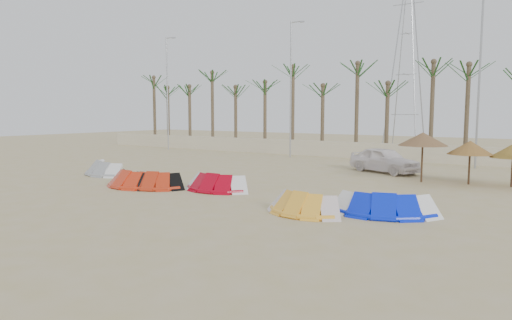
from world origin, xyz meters
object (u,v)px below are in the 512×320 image
Objects in this scene: kite_red_left at (135,178)px; kite_red_mid at (158,180)px; kite_orange at (306,202)px; parasol_mid at (470,148)px; parasol_left at (423,139)px; kite_red_right at (219,181)px; kite_grey at (108,167)px; car at (384,160)px; kite_blue at (387,203)px.

kite_red_mid is at bearing 10.09° from kite_red_left.
parasol_mid is at bearing 70.72° from kite_orange.
kite_red_left and kite_red_mid have the same top height.
kite_red_left is 1.54× the size of parasol_mid.
parasol_left is at bearing 39.40° from kite_red_left.
kite_red_left is 1.02× the size of kite_red_right.
kite_grey is 1.29× the size of kite_orange.
kite_grey is 1.52× the size of parasol_left.
parasol_left is (1.54, 10.14, 1.87)m from kite_orange.
kite_grey and kite_red_left have the same top height.
kite_orange is 1.18× the size of parasol_left.
kite_red_left is 0.76× the size of car.
kite_orange is 2.93m from kite_blue.
kite_red_mid is 11.06m from kite_blue.
car is (-5.13, 2.22, -1.11)m from parasol_mid.
kite_blue is at bearing -4.24° from kite_red_right.
kite_red_mid is (6.27, -1.99, -0.01)m from kite_grey.
kite_red_right is 0.86× the size of kite_blue.
kite_blue is 8.83m from parasol_left.
kite_grey is 1.02× the size of kite_blue.
kite_red_mid and kite_blue have the same top height.
kite_red_mid and kite_red_right have the same top height.
kite_red_mid is 1.06× the size of kite_orange.
kite_red_right is 0.74× the size of car.
kite_red_left is at bearing -176.13° from kite_blue.
car is (13.45, 9.97, 0.35)m from kite_grey.
kite_grey is 9.12m from kite_red_right.
car is at bearing 59.02° from kite_red_mid.
kite_red_left is at bearing -169.91° from kite_red_mid.
parasol_mid is (9.49, 8.53, 1.47)m from kite_red_right.
kite_orange is 1.38× the size of parasol_mid.
kite_orange is 0.79× the size of kite_blue.
car is (-3.87, 11.36, 0.35)m from kite_blue.
kite_blue is at bearing 3.10° from kite_red_mid.
kite_red_right and kite_blue have the same top height.
car is (-1.39, 12.92, 0.36)m from kite_orange.
kite_blue is at bearing -97.88° from parasol_mid.
car reaches higher than kite_red_right.
kite_red_mid is 13.78m from parasol_left.
parasol_left is at bearing 47.57° from kite_red_right.
kite_red_mid is 1.25× the size of parasol_left.
car reaches higher than kite_red_mid.
car is at bearing 96.13° from kite_orange.
kite_grey is 20.19m from parasol_mid.
kite_red_right is at bearing -4.91° from kite_grey.
kite_orange is (8.57, -0.97, 0.00)m from kite_red_mid.
kite_red_right is 1.28× the size of parasol_left.
parasol_left reaches higher than kite_grey.
kite_red_left is 1.11× the size of kite_orange.
kite_red_left is at bearing 175.84° from kite_orange.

